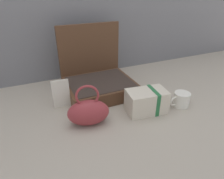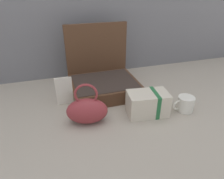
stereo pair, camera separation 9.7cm
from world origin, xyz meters
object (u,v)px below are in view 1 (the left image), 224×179
teal_pouch_handbag (88,112)px  coffee_mug (181,100)px  cream_toiletry_bag (147,101)px  info_card_left (61,94)px  open_suitcase (97,79)px

teal_pouch_handbag → coffee_mug: bearing=-5.8°
cream_toiletry_bag → info_card_left: size_ratio=1.34×
cream_toiletry_bag → info_card_left: 0.46m
coffee_mug → info_card_left: (-0.61, 0.26, 0.04)m
info_card_left → coffee_mug: bearing=-20.5°
open_suitcase → coffee_mug: size_ratio=3.33×
open_suitcase → cream_toiletry_bag: (0.16, -0.33, -0.02)m
open_suitcase → cream_toiletry_bag: open_suitcase is taller
cream_toiletry_bag → open_suitcase: bearing=115.9°
open_suitcase → teal_pouch_handbag: size_ratio=1.85×
open_suitcase → teal_pouch_handbag: open_suitcase is taller
info_card_left → open_suitcase: bearing=24.8°
open_suitcase → info_card_left: (-0.25, -0.10, 0.00)m
open_suitcase → info_card_left: 0.27m
teal_pouch_handbag → coffee_mug: 0.52m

